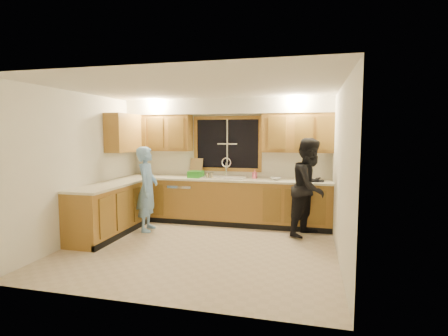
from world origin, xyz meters
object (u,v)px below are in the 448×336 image
object	(u,v)px
stove	(91,217)
knife_block	(143,170)
dishwasher	(184,201)
woman	(310,187)
dish_crate	(196,174)
man	(147,189)
soap_bottle	(255,174)
bowl	(276,179)
sink	(224,181)

from	to	relation	value
stove	knife_block	size ratio (longest dim) A/B	4.57
dishwasher	stove	world-z (taller)	stove
woman	dish_crate	distance (m)	2.30
man	dish_crate	bearing A→B (deg)	-51.50
stove	soap_bottle	world-z (taller)	soap_bottle
dishwasher	stove	xyz separation A→B (m)	(-0.95, -1.81, 0.04)
stove	bowl	distance (m)	3.39
sink	dishwasher	world-z (taller)	sink
dishwasher	woman	distance (m)	2.62
stove	bowl	size ratio (longest dim) A/B	4.30
sink	stove	bearing A→B (deg)	-134.61
sink	woman	xyz separation A→B (m)	(1.69, -0.48, 0.00)
dishwasher	man	distance (m)	1.01
stove	dishwasher	bearing A→B (deg)	62.31
man	soap_bottle	size ratio (longest dim) A/B	8.55
bowl	stove	bearing A→B (deg)	-147.83
man	woman	size ratio (longest dim) A/B	0.91
woman	knife_block	bearing A→B (deg)	108.72
sink	dishwasher	bearing A→B (deg)	-179.01
stove	knife_block	xyz separation A→B (m)	(-0.03, 1.95, 0.57)
sink	dishwasher	xyz separation A→B (m)	(-0.85, -0.01, -0.45)
dishwasher	bowl	distance (m)	1.96
stove	dish_crate	distance (m)	2.22
sink	dishwasher	distance (m)	0.96
knife_block	stove	bearing A→B (deg)	-96.19
man	bowl	bearing A→B (deg)	-81.26
dishwasher	knife_block	distance (m)	1.17
sink	stove	distance (m)	2.60
knife_block	soap_bottle	world-z (taller)	knife_block
sink	man	distance (m)	1.53
man	woman	distance (m)	2.97
dish_crate	bowl	distance (m)	1.61
sink	woman	bearing A→B (deg)	-15.79
dish_crate	dishwasher	bearing A→B (deg)	170.92
sink	soap_bottle	size ratio (longest dim) A/B	4.67
sink	stove	xyz separation A→B (m)	(-1.80, -1.82, -0.41)
man	knife_block	distance (m)	1.16
stove	woman	distance (m)	3.76
knife_block	man	bearing A→B (deg)	-67.13
bowl	sink	bearing A→B (deg)	177.69
man	knife_block	bearing A→B (deg)	19.28
man	woman	world-z (taller)	woman
stove	dish_crate	xyz separation A→B (m)	(1.22, 1.77, 0.54)
knife_block	bowl	size ratio (longest dim) A/B	0.94
woman	soap_bottle	xyz separation A→B (m)	(-1.08, 0.58, 0.14)
dish_crate	soap_bottle	size ratio (longest dim) A/B	1.58
stove	bowl	bearing A→B (deg)	32.17
woman	knife_block	world-z (taller)	woman
dishwasher	soap_bottle	xyz separation A→B (m)	(1.46, 0.11, 0.60)
woman	dish_crate	size ratio (longest dim) A/B	5.97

